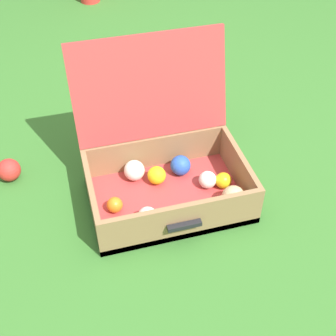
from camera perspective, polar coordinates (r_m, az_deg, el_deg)
ground_plane at (r=1.61m, az=3.84°, el=-4.59°), size 16.00×16.00×0.00m
open_suitcase at (r=1.58m, az=-0.30°, el=0.24°), size 0.54×0.49×0.50m
stray_ball_on_grass at (r=1.77m, az=-19.19°, el=-0.23°), size 0.08×0.08×0.08m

